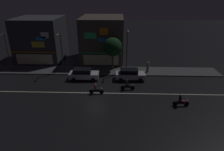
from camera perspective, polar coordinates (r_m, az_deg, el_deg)
The scene contains 16 objects.
ground_plane at distance 25.59m, azimuth -4.99°, elevation -5.11°, with size 140.00×140.00×0.00m, color black.
lane_divider_stripe at distance 25.59m, azimuth -4.99°, elevation -5.10°, with size 36.47×0.16×0.01m, color beige.
sidewalk_far at distance 32.34m, azimuth -3.48°, elevation 1.43°, with size 38.39×3.63×0.14m, color #424447.
storefront_left_block at distance 39.36m, azimuth -20.03°, elevation 9.97°, with size 7.86×8.18×7.83m.
storefront_center_block at distance 37.12m, azimuth -2.76°, elevation 10.70°, with size 7.54×9.03×7.96m.
streetlamp_west at distance 35.35m, azimuth -28.53°, elevation 6.97°, with size 0.44×1.64×6.16m.
streetlamp_mid at distance 31.60m, azimuth -14.63°, elevation 7.59°, with size 0.44×1.64×6.36m.
streetlamp_east at distance 30.49m, azimuth 4.44°, elevation 8.29°, with size 0.44×1.64×6.92m.
pedestrian_on_sidewalk at distance 31.78m, azimuth 10.37°, elevation 2.42°, with size 0.41×0.41×1.82m.
street_tree at distance 31.41m, azimuth 0.17°, elevation 8.32°, with size 3.03×3.03×5.36m.
parked_car_near_kerb at distance 29.00m, azimuth 5.27°, elevation 0.38°, with size 4.30×1.98×1.67m.
parked_car_trailing at distance 29.29m, azimuth -8.27°, elevation 0.47°, with size 4.30×1.98×1.67m.
motorcycle_lead at distance 25.14m, azimuth -4.72°, elevation -4.02°, with size 1.90×0.60×1.52m.
motorcycle_following at distance 23.82m, azimuth 19.42°, elevation -7.10°, with size 1.90×0.60×1.52m.
motorcycle_opposite_lane at distance 26.10m, azimuth 4.50°, elevation -2.91°, with size 1.90×0.60×1.52m.
traffic_cone at distance 30.48m, azimuth -11.54°, elevation -0.04°, with size 0.36×0.36×0.55m, color orange.
Camera 1 is at (2.96, -22.27, 12.26)m, focal length 31.30 mm.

